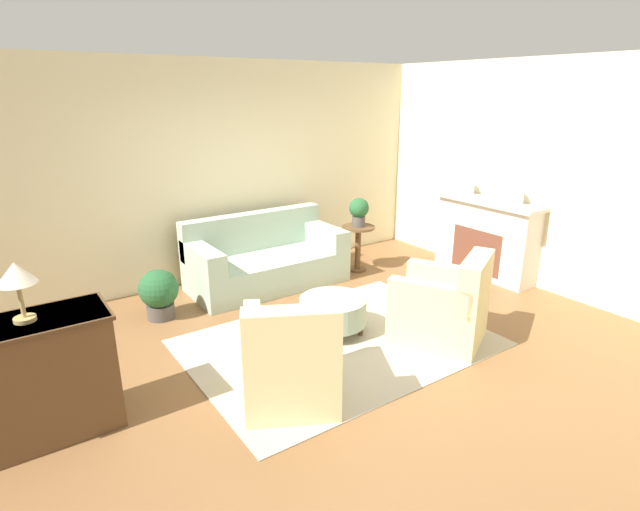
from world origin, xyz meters
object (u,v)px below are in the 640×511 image
at_px(potted_plant_on_side_table, 359,210).
at_px(table_lamp, 16,276).
at_px(vase_mantel_near, 466,187).
at_px(side_table, 358,241).
at_px(vase_mantel_far, 516,196).
at_px(potted_plant_floor, 159,292).
at_px(couch, 265,261).
at_px(armchair_left, 290,361).
at_px(dresser, 37,377).
at_px(armchair_right, 444,308).
at_px(ottoman_table, 333,311).

xyz_separation_m(potted_plant_on_side_table, table_lamp, (-4.10, -1.46, 0.38)).
bearing_deg(potted_plant_on_side_table, vase_mantel_near, -28.97).
xyz_separation_m(side_table, vase_mantel_far, (1.30, -1.49, 0.74)).
bearing_deg(potted_plant_floor, potted_plant_on_side_table, -0.57).
relative_size(vase_mantel_near, vase_mantel_far, 0.96).
bearing_deg(potted_plant_on_side_table, table_lamp, -160.38).
bearing_deg(couch, table_lamp, -148.02).
xyz_separation_m(armchair_left, potted_plant_floor, (-0.38, 2.15, -0.05)).
bearing_deg(side_table, vase_mantel_near, -28.97).
relative_size(vase_mantel_far, table_lamp, 0.66).
xyz_separation_m(couch, side_table, (1.32, -0.28, 0.11)).
distance_m(vase_mantel_near, potted_plant_floor, 4.23).
bearing_deg(vase_mantel_far, side_table, 130.96).
bearing_deg(vase_mantel_far, potted_plant_on_side_table, 130.96).
bearing_deg(side_table, vase_mantel_far, -49.04).
distance_m(side_table, dresser, 4.36).
bearing_deg(side_table, armchair_right, -105.86).
relative_size(vase_mantel_far, potted_plant_floor, 0.49).
relative_size(armchair_right, ottoman_table, 1.57).
bearing_deg(vase_mantel_near, table_lamp, -172.15).
distance_m(armchair_right, table_lamp, 3.67).
height_order(dresser, table_lamp, table_lamp).
bearing_deg(armchair_right, potted_plant_on_side_table, 74.14).
distance_m(armchair_right, dresser, 3.56).
bearing_deg(couch, vase_mantel_far, -34.10).
xyz_separation_m(couch, potted_plant_floor, (-1.46, -0.25, -0.01)).
xyz_separation_m(armchair_right, side_table, (0.60, 2.12, 0.07)).
height_order(vase_mantel_near, potted_plant_floor, vase_mantel_near).
bearing_deg(vase_mantel_near, vase_mantel_far, -90.00).
bearing_deg(armchair_left, vase_mantel_near, 20.76).
height_order(dresser, potted_plant_on_side_table, potted_plant_on_side_table).
bearing_deg(couch, side_table, -11.85).
relative_size(dresser, potted_plant_on_side_table, 2.69).
relative_size(armchair_left, vase_mantel_far, 3.92).
relative_size(couch, potted_plant_on_side_table, 5.02).
height_order(armchair_right, dresser, armchair_right).
relative_size(side_table, vase_mantel_near, 2.39).
height_order(couch, table_lamp, table_lamp).
distance_m(armchair_left, ottoman_table, 1.23).
relative_size(ottoman_table, side_table, 1.08).
xyz_separation_m(armchair_left, side_table, (2.40, 2.12, 0.07)).
distance_m(side_table, vase_mantel_near, 1.65).
relative_size(armchair_right, vase_mantel_near, 4.06).
xyz_separation_m(vase_mantel_near, potted_plant_on_side_table, (-1.30, 0.72, -0.30)).
relative_size(vase_mantel_near, potted_plant_on_side_table, 0.68).
height_order(armchair_right, vase_mantel_near, vase_mantel_near).
xyz_separation_m(ottoman_table, potted_plant_floor, (-1.35, 1.39, 0.05)).
bearing_deg(table_lamp, vase_mantel_near, 7.85).
relative_size(armchair_right, table_lamp, 2.57).
bearing_deg(side_table, potted_plant_floor, 179.43).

